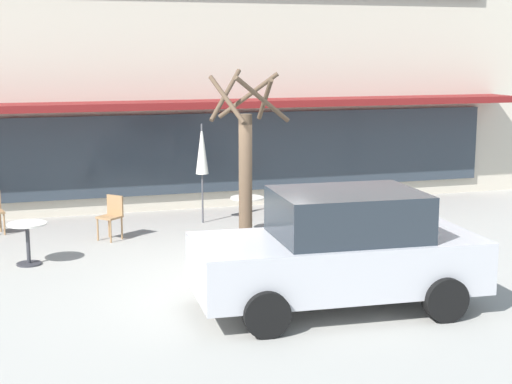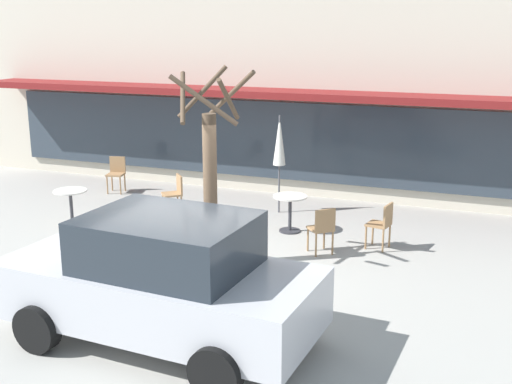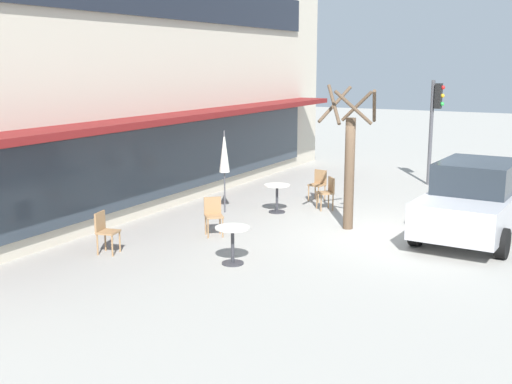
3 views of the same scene
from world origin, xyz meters
TOP-DOWN VIEW (x-y plane):
  - ground_plane at (0.00, 0.00)m, footprint 80.00×80.00m
  - building_facade at (0.00, 9.97)m, footprint 19.92×9.10m
  - cafe_table_near_wall at (-3.65, 1.93)m, footprint 0.70×0.70m
  - cafe_table_streetside at (0.79, 3.17)m, footprint 0.70×0.70m
  - patio_umbrella_green_folded at (0.13, 4.40)m, footprint 0.28×0.28m
  - cafe_chair_1 at (2.73, 2.79)m, footprint 0.47×0.47m
  - cafe_chair_2 at (1.76, 2.11)m, footprint 0.57×0.57m
  - cafe_chair_3 at (-1.98, 3.43)m, footprint 0.56×0.56m
  - parked_sedan at (0.69, -1.92)m, footprint 4.30×2.21m
  - street_tree at (0.09, 0.89)m, footprint 1.37×1.44m

SIDE VIEW (x-z plane):
  - ground_plane at x=0.00m, z-range 0.00..0.00m
  - cafe_table_near_wall at x=-3.65m, z-range 0.14..0.90m
  - cafe_table_streetside at x=0.79m, z-range 0.14..0.90m
  - cafe_chair_1 at x=2.73m, z-range 0.08..0.97m
  - cafe_chair_2 at x=1.76m, z-range 0.08..0.97m
  - cafe_chair_3 at x=-1.98m, z-range 0.08..0.97m
  - parked_sedan at x=0.69m, z-range 0.00..1.76m
  - patio_umbrella_green_folded at x=0.13m, z-range 0.53..2.73m
  - street_tree at x=0.09m, z-range -0.06..3.38m
  - building_facade at x=0.00m, z-range 0.00..7.81m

